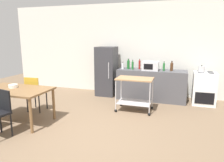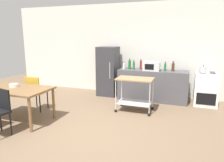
# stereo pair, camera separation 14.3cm
# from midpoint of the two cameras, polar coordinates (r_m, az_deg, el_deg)

# --- Properties ---
(ground_plane) EXTENTS (12.00, 12.00, 0.00)m
(ground_plane) POSITION_cam_midpoint_polar(r_m,az_deg,el_deg) (4.37, -7.53, -13.37)
(ground_plane) COLOR brown
(back_wall) EXTENTS (8.40, 0.12, 2.90)m
(back_wall) POSITION_cam_midpoint_polar(r_m,az_deg,el_deg) (6.99, 3.58, 8.54)
(back_wall) COLOR silver
(back_wall) RESTS_ON ground_plane
(kitchen_counter) EXTENTS (2.00, 0.64, 0.90)m
(kitchen_counter) POSITION_cam_midpoint_polar(r_m,az_deg,el_deg) (6.37, 9.97, -1.05)
(kitchen_counter) COLOR #4C4C51
(kitchen_counter) RESTS_ON ground_plane
(dining_table) EXTENTS (1.50, 0.90, 0.75)m
(dining_table) POSITION_cam_midpoint_polar(r_m,az_deg,el_deg) (5.08, -25.42, -2.80)
(dining_table) COLOR brown
(dining_table) RESTS_ON ground_plane
(chair_mustard) EXTENTS (0.43, 0.43, 0.89)m
(chair_mustard) POSITION_cam_midpoint_polar(r_m,az_deg,el_deg) (5.64, -20.82, -2.65)
(chair_mustard) COLOR gold
(chair_mustard) RESTS_ON ground_plane
(stove_oven) EXTENTS (0.60, 0.61, 0.92)m
(stove_oven) POSITION_cam_midpoint_polar(r_m,az_deg,el_deg) (6.36, 23.03, -1.84)
(stove_oven) COLOR white
(stove_oven) RESTS_ON ground_plane
(refrigerator) EXTENTS (0.60, 0.63, 1.55)m
(refrigerator) POSITION_cam_midpoint_polar(r_m,az_deg,el_deg) (6.75, -2.09, 2.66)
(refrigerator) COLOR #333338
(refrigerator) RESTS_ON ground_plane
(kitchen_cart) EXTENTS (0.91, 0.57, 0.85)m
(kitchen_cart) POSITION_cam_midpoint_polar(r_m,az_deg,el_deg) (5.32, 5.35, -2.13)
(kitchen_cart) COLOR #A37A51
(kitchen_cart) RESTS_ON ground_plane
(bottle_sparkling_water) EXTENTS (0.08, 0.08, 0.21)m
(bottle_sparkling_water) POSITION_cam_midpoint_polar(r_m,az_deg,el_deg) (6.38, 2.29, 4.04)
(bottle_sparkling_water) COLOR silver
(bottle_sparkling_water) RESTS_ON kitchen_counter
(bottle_wine) EXTENTS (0.08, 0.08, 0.30)m
(bottle_wine) POSITION_cam_midpoint_polar(r_m,az_deg,el_deg) (6.42, 3.80, 4.48)
(bottle_wine) COLOR #1E6628
(bottle_wine) RESTS_ON kitchen_counter
(bottle_hot_sauce) EXTENTS (0.06, 0.06, 0.28)m
(bottle_hot_sauce) POSITION_cam_midpoint_polar(r_m,az_deg,el_deg) (6.32, 4.95, 4.23)
(bottle_hot_sauce) COLOR #1E6628
(bottle_hot_sauce) RESTS_ON kitchen_counter
(bottle_vinegar) EXTENTS (0.06, 0.06, 0.31)m
(bottle_vinegar) POSITION_cam_midpoint_polar(r_m,az_deg,el_deg) (6.39, 6.82, 4.41)
(bottle_vinegar) COLOR maroon
(bottle_vinegar) RESTS_ON kitchen_counter
(microwave) EXTENTS (0.46, 0.35, 0.26)m
(microwave) POSITION_cam_midpoint_polar(r_m,az_deg,el_deg) (6.18, 9.71, 4.03)
(microwave) COLOR silver
(microwave) RESTS_ON kitchen_counter
(bottle_soy_sauce) EXTENTS (0.06, 0.06, 0.27)m
(bottle_soy_sauce) POSITION_cam_midpoint_polar(r_m,az_deg,el_deg) (6.19, 13.20, 3.74)
(bottle_soy_sauce) COLOR #1E6628
(bottle_soy_sauce) RESTS_ON kitchen_counter
(bottle_olive_oil) EXTENTS (0.08, 0.08, 0.28)m
(bottle_olive_oil) POSITION_cam_midpoint_polar(r_m,az_deg,el_deg) (6.23, 15.19, 3.75)
(bottle_olive_oil) COLOR #4C2D19
(bottle_olive_oil) RESTS_ON kitchen_counter
(fruit_bowl) EXTENTS (0.19, 0.19, 0.07)m
(fruit_bowl) POSITION_cam_midpoint_polar(r_m,az_deg,el_deg) (5.20, -25.91, -1.23)
(fruit_bowl) COLOR white
(fruit_bowl) RESTS_ON dining_table
(kettle) EXTENTS (0.24, 0.17, 0.19)m
(kettle) POSITION_cam_midpoint_polar(r_m,az_deg,el_deg) (6.15, 22.42, 2.99)
(kettle) COLOR silver
(kettle) RESTS_ON stove_oven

